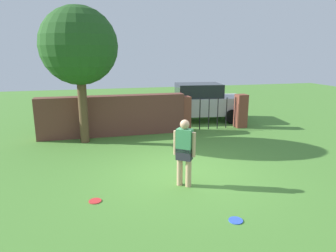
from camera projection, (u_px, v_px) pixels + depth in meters
ground_plane at (183, 174)px, 7.98m from camera, size 40.00×40.00×0.00m
brick_wall at (113, 116)px, 11.51m from camera, size 5.50×0.50×1.53m
tree at (79, 47)px, 10.02m from camera, size 2.58×2.58×4.61m
person at (184, 150)px, 7.05m from camera, size 0.45×0.39×1.62m
fence_gate at (213, 112)px, 12.50m from camera, size 2.94×0.44×1.40m
car at (198, 102)px, 14.03m from camera, size 4.36×2.28×1.72m
frisbee_red at (95, 201)px, 6.49m from camera, size 0.27×0.27×0.02m
frisbee_blue at (236, 220)px, 5.74m from camera, size 0.27×0.27×0.02m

